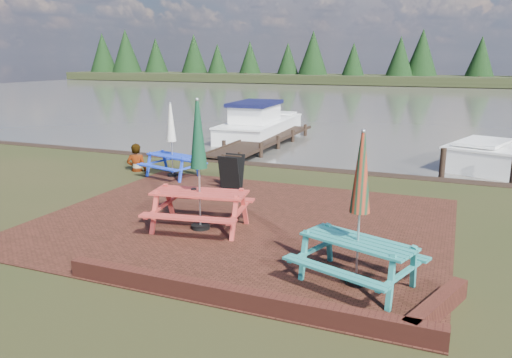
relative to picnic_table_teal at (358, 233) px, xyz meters
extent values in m
plane|color=black|center=(-3.02, 1.15, -0.89)|extent=(120.00, 120.00, 0.00)
cube|color=#371A11|center=(-3.02, 2.15, -0.88)|extent=(9.00, 7.50, 0.02)
cube|color=#4C1E16|center=(-1.52, -1.45, -0.74)|extent=(6.00, 0.22, 0.30)
cube|color=#4C1E16|center=(1.28, -0.65, -0.74)|extent=(0.82, 1.77, 0.30)
cube|color=#45423B|center=(-3.02, 38.15, -0.89)|extent=(120.00, 60.00, 0.02)
cube|color=black|center=(-3.02, 67.15, -0.39)|extent=(120.00, 10.00, 1.20)
cube|color=teal|center=(0.00, 0.00, -0.14)|extent=(1.96, 1.28, 0.04)
cube|color=teal|center=(-0.23, -0.65, -0.43)|extent=(1.81, 0.84, 0.04)
cube|color=teal|center=(0.23, 0.65, -0.43)|extent=(1.81, 0.84, 0.04)
cube|color=teal|center=(-0.75, 0.27, -0.51)|extent=(0.61, 1.52, 0.75)
cube|color=teal|center=(0.75, -0.27, -0.51)|extent=(0.61, 1.52, 0.75)
cylinder|color=black|center=(0.00, 0.00, -0.84)|extent=(0.37, 0.37, 0.10)
cylinder|color=#B2B2B7|center=(0.00, 0.00, 0.38)|extent=(0.04, 0.04, 2.54)
cone|color=#A22A17|center=(0.00, 0.00, 0.99)|extent=(0.33, 0.33, 1.27)
cube|color=#BC3830|center=(-3.66, 1.42, -0.06)|extent=(2.12, 1.10, 0.04)
cube|color=#BC3830|center=(-3.54, 0.66, -0.39)|extent=(2.03, 0.59, 0.04)
cube|color=#BC3830|center=(-3.78, 2.17, -0.39)|extent=(2.03, 0.59, 0.04)
cube|color=#BC3830|center=(-4.52, 1.28, -0.48)|extent=(0.37, 1.74, 0.83)
cube|color=#BC3830|center=(-2.80, 1.56, -0.48)|extent=(0.37, 1.74, 0.83)
cylinder|color=black|center=(-3.66, 1.42, -0.84)|extent=(0.40, 0.40, 0.11)
cylinder|color=#B2B2B7|center=(-3.66, 1.42, 0.51)|extent=(0.04, 0.04, 2.80)
cone|color=#0E3520|center=(-3.66, 1.42, 1.18)|extent=(0.36, 0.36, 1.40)
cube|color=blue|center=(-6.82, 5.45, -0.21)|extent=(1.76, 1.04, 0.04)
cube|color=blue|center=(-6.98, 4.85, -0.48)|extent=(1.65, 0.63, 0.04)
cube|color=blue|center=(-6.66, 6.06, -0.48)|extent=(1.65, 0.63, 0.04)
cube|color=blue|center=(-7.51, 5.64, -0.55)|extent=(0.44, 1.40, 0.68)
cube|color=blue|center=(-6.13, 5.27, -0.55)|extent=(0.44, 1.40, 0.68)
cylinder|color=black|center=(-6.82, 5.45, -0.85)|extent=(0.33, 0.33, 0.09)
cylinder|color=#B2B2B7|center=(-6.82, 5.45, 0.26)|extent=(0.03, 0.03, 2.29)
cone|color=silver|center=(-6.82, 5.45, 0.81)|extent=(0.29, 0.29, 1.15)
cube|color=black|center=(-4.47, 4.61, -0.40)|extent=(0.61, 0.25, 0.97)
cube|color=black|center=(-4.47, 4.94, -0.40)|extent=(0.61, 0.25, 0.97)
cube|color=black|center=(-4.47, 4.78, 0.08)|extent=(0.60, 0.06, 0.03)
cube|color=black|center=(-6.52, 12.65, -0.77)|extent=(1.60, 9.00, 0.06)
cube|color=black|center=(-7.27, 12.65, -0.72)|extent=(0.08, 9.00, 0.08)
cube|color=black|center=(-5.77, 12.65, -0.72)|extent=(0.08, 9.00, 0.08)
cylinder|color=black|center=(-7.32, 8.15, -0.99)|extent=(0.16, 0.16, 1.00)
cylinder|color=black|center=(-5.72, 8.15, -0.99)|extent=(0.16, 0.16, 1.00)
cube|color=white|center=(-7.66, 15.01, -0.77)|extent=(2.58, 6.78, 0.95)
cube|color=white|center=(-7.66, 15.01, -0.28)|extent=(2.63, 6.91, 0.08)
cube|color=white|center=(-7.63, 14.21, 0.18)|extent=(1.77, 2.88, 0.81)
cube|color=black|center=(-7.63, 14.21, 0.64)|extent=(1.97, 3.29, 0.17)
cube|color=white|center=(-7.77, 17.55, -0.15)|extent=(2.00, 1.29, 0.10)
cube|color=white|center=(2.17, 11.07, -0.09)|extent=(2.02, 2.57, 0.10)
imported|color=gray|center=(-8.33, 5.68, 0.01)|extent=(0.76, 0.62, 1.81)
camera|label=1|loc=(1.34, -7.63, 2.75)|focal=35.00mm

